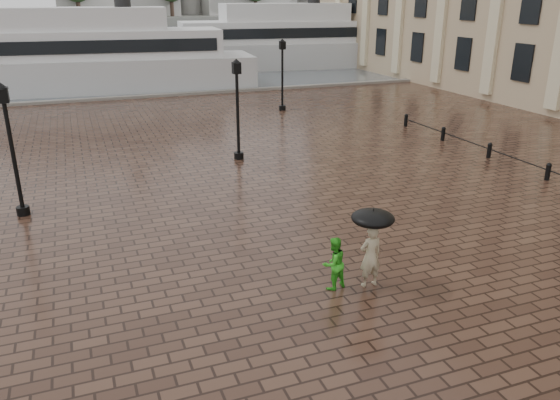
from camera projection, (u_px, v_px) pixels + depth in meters
name	position (u px, v px, depth m)	size (l,w,h in m)	color
ground	(290.00, 337.00, 12.20)	(300.00, 300.00, 0.00)	#352118
harbour_water	(90.00, 40.00, 92.71)	(240.00, 240.00, 0.00)	#485158
quay_edge	(130.00, 98.00, 40.20)	(80.00, 0.60, 0.30)	slate
far_shore	(78.00, 18.00, 151.86)	(300.00, 60.00, 2.00)	#4C4C47
bollard_row	(548.00, 171.00, 22.38)	(0.22, 21.22, 0.73)	black
street_lamps	(127.00, 102.00, 26.20)	(21.44, 14.44, 4.40)	black
adult_pedestrian	(370.00, 256.00, 14.06)	(0.62, 0.40, 1.69)	tan
child_pedestrian	(334.00, 263.00, 13.98)	(0.69, 0.54, 1.42)	green
ferry_near	(86.00, 57.00, 42.83)	(26.66, 8.85, 8.58)	silver
ferry_far	(284.00, 41.00, 56.71)	(27.00, 8.75, 8.70)	silver
umbrella	(373.00, 218.00, 13.68)	(1.10, 1.10, 1.14)	black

